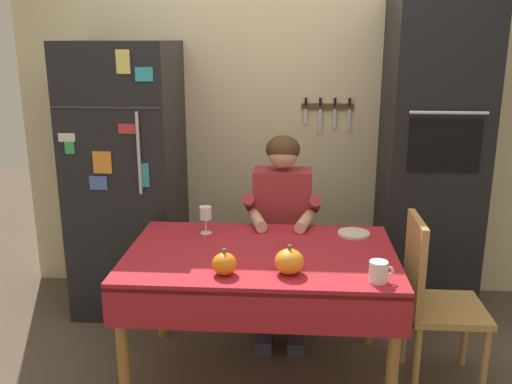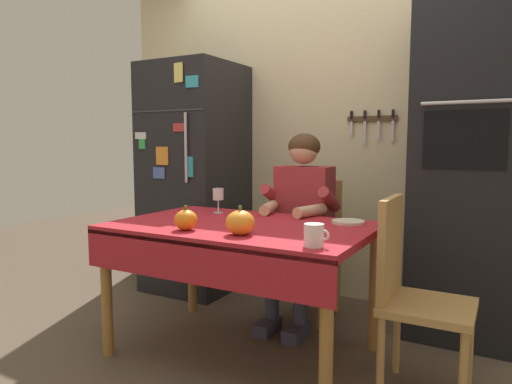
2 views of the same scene
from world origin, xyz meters
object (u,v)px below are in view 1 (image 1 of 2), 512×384
at_px(wine_glass, 206,214).
at_px(pumpkin_large, 224,264).
at_px(refrigerator, 128,179).
at_px(seated_person, 282,218).
at_px(dining_table, 261,268).
at_px(pumpkin_medium, 289,261).
at_px(chair_behind_person, 282,241).
at_px(chair_right_side, 432,295).
at_px(serving_tray, 354,234).
at_px(wall_oven, 431,160).
at_px(coffee_mug, 379,272).

height_order(wine_glass, pumpkin_large, wine_glass).
height_order(refrigerator, seated_person, refrigerator).
height_order(dining_table, wine_glass, wine_glass).
xyz_separation_m(dining_table, seated_person, (0.10, 0.60, 0.08)).
bearing_deg(pumpkin_medium, chair_behind_person, 93.04).
xyz_separation_m(seated_person, chair_right_side, (0.81, -0.56, -0.23)).
distance_m(wine_glass, serving_tray, 0.85).
bearing_deg(wine_glass, wall_oven, 24.83).
bearing_deg(dining_table, wine_glass, 139.17).
height_order(chair_behind_person, wine_glass, chair_behind_person).
height_order(wall_oven, pumpkin_large, wall_oven).
relative_size(wall_oven, chair_behind_person, 2.26).
relative_size(refrigerator, pumpkin_medium, 12.68).
bearing_deg(seated_person, wall_oven, 18.47).
bearing_deg(wall_oven, pumpkin_medium, -127.60).
bearing_deg(wine_glass, refrigerator, 136.04).
bearing_deg(pumpkin_large, seated_person, 74.22).
xyz_separation_m(coffee_mug, pumpkin_medium, (-0.41, 0.07, 0.01)).
bearing_deg(chair_right_side, serving_tray, 145.61).
bearing_deg(chair_right_side, chair_behind_person, 137.23).
bearing_deg(pumpkin_medium, wine_glass, 132.14).
distance_m(refrigerator, pumpkin_medium, 1.58).
bearing_deg(chair_right_side, pumpkin_large, -162.93).
distance_m(dining_table, coffee_mug, 0.65).
relative_size(wall_oven, pumpkin_large, 16.54).
height_order(seated_person, serving_tray, seated_person).
xyz_separation_m(refrigerator, wall_oven, (2.00, 0.04, 0.15)).
bearing_deg(pumpkin_large, coffee_mug, -2.85).
bearing_deg(wine_glass, coffee_mug, -33.90).
bearing_deg(chair_right_side, coffee_mug, -133.68).
bearing_deg(chair_behind_person, chair_right_side, -42.77).
bearing_deg(serving_tray, refrigerator, 158.75).
bearing_deg(coffee_mug, chair_right_side, 46.32).
relative_size(chair_behind_person, wine_glass, 5.86).
bearing_deg(wine_glass, chair_right_side, -10.91).
height_order(refrigerator, coffee_mug, refrigerator).
distance_m(refrigerator, seated_person, 1.09).
relative_size(seated_person, pumpkin_large, 9.80).
relative_size(chair_right_side, serving_tray, 5.14).
bearing_deg(pumpkin_large, wall_oven, 44.89).
relative_size(chair_behind_person, seated_person, 0.75).
distance_m(chair_right_side, pumpkin_large, 1.14).
xyz_separation_m(refrigerator, pumpkin_large, (0.80, -1.16, -0.11)).
height_order(refrigerator, chair_right_side, refrigerator).
bearing_deg(chair_right_side, refrigerator, 155.70).
relative_size(wall_oven, dining_table, 1.50).
distance_m(dining_table, wine_glass, 0.48).
xyz_separation_m(dining_table, serving_tray, (0.51, 0.32, 0.09)).
bearing_deg(pumpkin_medium, chair_right_side, 21.33).
bearing_deg(serving_tray, wine_glass, -177.89).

